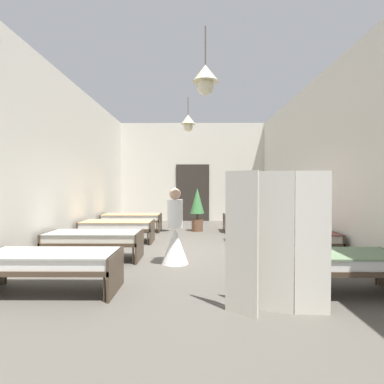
# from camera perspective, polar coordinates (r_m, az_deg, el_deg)

# --- Properties ---
(ground_plane) EXTENTS (6.68, 12.35, 0.10)m
(ground_plane) POSITION_cam_1_polar(r_m,az_deg,el_deg) (7.36, -0.08, -11.09)
(ground_plane) COLOR #59544C
(room_shell) EXTENTS (6.48, 11.95, 4.16)m
(room_shell) POSITION_cam_1_polar(r_m,az_deg,el_deg) (8.52, -0.01, 5.02)
(room_shell) COLOR silver
(room_shell) RESTS_ON ground
(bed_left_row_0) EXTENTS (1.90, 0.84, 0.57)m
(bed_left_row_0) POSITION_cam_1_polar(r_m,az_deg,el_deg) (4.92, -24.77, -11.65)
(bed_left_row_0) COLOR #473828
(bed_left_row_0) RESTS_ON ground
(bed_right_row_0) EXTENTS (1.90, 0.84, 0.57)m
(bed_right_row_0) POSITION_cam_1_polar(r_m,az_deg,el_deg) (4.87, 24.25, -11.77)
(bed_right_row_0) COLOR #473828
(bed_right_row_0) RESTS_ON ground
(bed_left_row_1) EXTENTS (1.90, 0.84, 0.57)m
(bed_left_row_1) POSITION_cam_1_polar(r_m,az_deg,el_deg) (6.65, -17.72, -8.19)
(bed_left_row_1) COLOR #473828
(bed_left_row_1) RESTS_ON ground
(bed_right_row_1) EXTENTS (1.90, 0.84, 0.57)m
(bed_right_row_1) POSITION_cam_1_polar(r_m,az_deg,el_deg) (6.62, 17.51, -8.24)
(bed_right_row_1) COLOR #473828
(bed_right_row_1) RESTS_ON ground
(bed_left_row_2) EXTENTS (1.90, 0.84, 0.57)m
(bed_left_row_2) POSITION_cam_1_polar(r_m,az_deg,el_deg) (8.46, -13.70, -6.13)
(bed_left_row_2) COLOR #473828
(bed_left_row_2) RESTS_ON ground
(bed_right_row_2) EXTENTS (1.90, 0.84, 0.57)m
(bed_right_row_2) POSITION_cam_1_polar(r_m,az_deg,el_deg) (8.43, 13.68, -6.16)
(bed_right_row_2) COLOR #473828
(bed_right_row_2) RESTS_ON ground
(bed_left_row_3) EXTENTS (1.90, 0.84, 0.57)m
(bed_left_row_3) POSITION_cam_1_polar(r_m,az_deg,el_deg) (10.30, -11.12, -4.78)
(bed_left_row_3) COLOR #473828
(bed_left_row_3) RESTS_ON ground
(bed_right_row_3) EXTENTS (1.90, 0.84, 0.57)m
(bed_right_row_3) POSITION_cam_1_polar(r_m,az_deg,el_deg) (10.28, 11.24, -4.80)
(bed_right_row_3) COLOR #473828
(bed_right_row_3) RESTS_ON ground
(nurse_near_aisle) EXTENTS (0.52, 0.52, 1.49)m
(nurse_near_aisle) POSITION_cam_1_polar(r_m,az_deg,el_deg) (6.04, -3.17, -8.23)
(nurse_near_aisle) COLOR white
(nurse_near_aisle) RESTS_ON ground
(patient_seated_primary) EXTENTS (0.44, 0.44, 0.80)m
(patient_seated_primary) POSITION_cam_1_polar(r_m,az_deg,el_deg) (8.31, 11.35, -3.27)
(patient_seated_primary) COLOR gray
(patient_seated_primary) RESTS_ON bed_right_row_2
(patient_seated_secondary) EXTENTS (0.44, 0.44, 0.80)m
(patient_seated_secondary) POSITION_cam_1_polar(r_m,az_deg,el_deg) (10.09, 9.39, -2.45)
(patient_seated_secondary) COLOR #515B70
(patient_seated_secondary) RESTS_ON bed_right_row_3
(potted_plant) EXTENTS (0.46, 0.46, 1.43)m
(potted_plant) POSITION_cam_1_polar(r_m,az_deg,el_deg) (10.14, 0.98, -2.66)
(potted_plant) COLOR brown
(potted_plant) RESTS_ON ground
(privacy_screen) EXTENTS (1.23, 0.28, 1.70)m
(privacy_screen) POSITION_cam_1_polar(r_m,az_deg,el_deg) (3.81, 15.45, -9.03)
(privacy_screen) COLOR silver
(privacy_screen) RESTS_ON ground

